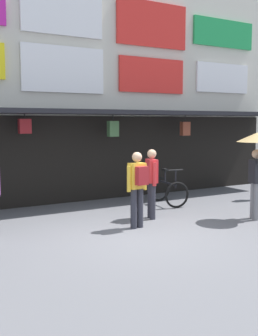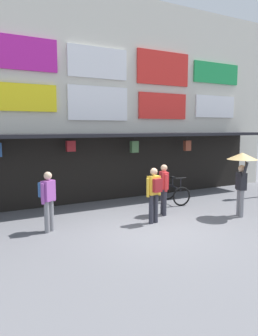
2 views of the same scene
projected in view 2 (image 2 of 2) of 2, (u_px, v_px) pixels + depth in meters
name	position (u px, v px, depth m)	size (l,w,h in m)	color
ground_plane	(154.00, 229.00, 8.98)	(80.00, 80.00, 0.00)	slate
shopfront	(92.00, 100.00, 12.47)	(18.00, 2.60, 8.00)	beige
bicycle_parked	(175.00, 193.00, 12.08)	(0.88, 1.25, 1.05)	black
pedestrian_with_umbrella	(242.00, 166.00, 10.07)	(0.96, 0.96, 2.08)	gray
pedestrian_in_white	(48.00, 197.00, 8.62)	(0.48, 0.47, 1.68)	gray
pedestrian_in_green	(154.00, 191.00, 9.40)	(0.53, 0.39, 1.68)	#2D2D38
pedestrian_in_purple	(164.00, 187.00, 10.31)	(0.31, 0.51, 1.68)	#2D2D38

